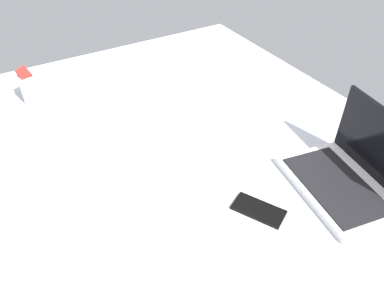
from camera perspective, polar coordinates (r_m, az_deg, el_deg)
bed_mattress at (r=124.91cm, az=0.20°, el=-5.35°), size 180.00×140.00×18.00cm
laptop at (r=116.08cm, az=22.96°, el=-4.34°), size 36.41×28.24×23.00cm
snack_cup at (r=155.89cm, az=-23.08°, el=8.03°), size 9.49×9.00×13.96cm
cell_phone at (r=104.78cm, az=10.08°, el=-9.84°), size 15.55×12.68×0.80cm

